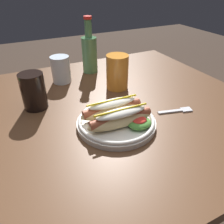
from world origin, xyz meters
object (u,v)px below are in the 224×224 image
Objects in this scene: glass_bottle at (90,52)px; hot_dog_plate at (117,118)px; water_cup at (60,70)px; fork at (178,111)px; soda_cup at (33,91)px; extra_cup at (117,72)px.

hot_dog_plate is at bearing -100.88° from glass_bottle.
fork is at bearing -54.69° from water_cup.
soda_cup reaches higher than fork.
extra_cup is (-0.10, 0.25, 0.07)m from fork.
water_cup is 0.82× the size of extra_cup.
glass_bottle is at bearing 37.36° from soda_cup.
extra_cup is (0.32, 0.01, 0.01)m from soda_cup.
fork is at bearing -67.85° from extra_cup.
glass_bottle reaches higher than fork.
hot_dog_plate is at bearing -47.22° from soda_cup.
extra_cup is (0.19, -0.16, 0.01)m from water_cup.
water_cup is 0.45× the size of glass_bottle.
soda_cup is 1.13× the size of water_cup.
water_cup is at bearing 140.01° from extra_cup.
hot_dog_plate is 2.00× the size of fork.
glass_bottle is (0.29, 0.22, 0.03)m from soda_cup.
fork is at bearing -73.45° from glass_bottle.
glass_bottle reaches higher than hot_dog_plate.
water_cup is at bearing 139.39° from fork.
extra_cup is (0.12, 0.23, 0.04)m from hot_dog_plate.
soda_cup reaches higher than water_cup.
fork is (0.22, -0.02, -0.02)m from hot_dog_plate.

